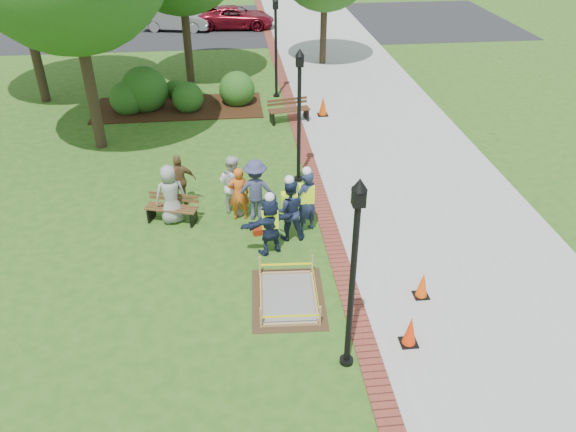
{
  "coord_description": "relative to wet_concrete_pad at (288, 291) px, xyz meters",
  "views": [
    {
      "loc": [
        -0.82,
        -11.04,
        8.59
      ],
      "look_at": [
        0.5,
        1.2,
        1.0
      ],
      "focal_mm": 35.0,
      "sensor_mm": 36.0,
      "label": 1
    }
  ],
  "objects": [
    {
      "name": "casual_person_a",
      "position": [
        -2.91,
        3.77,
        0.64
      ],
      "size": [
        0.63,
        0.49,
        1.75
      ],
      "color": "gray",
      "rests_on": "ground"
    },
    {
      "name": "wet_concrete_pad",
      "position": [
        0.0,
        0.0,
        0.0
      ],
      "size": [
        1.82,
        2.39,
        0.55
      ],
      "color": "#47331E",
      "rests_on": "ground"
    },
    {
      "name": "cone_far",
      "position": [
        2.66,
        11.38,
        0.17
      ],
      "size": [
        0.42,
        0.42,
        0.83
      ],
      "color": "black",
      "rests_on": "ground"
    },
    {
      "name": "parked_car_c",
      "position": [
        -0.46,
        26.86,
        -0.23
      ],
      "size": [
        2.32,
        4.64,
        1.46
      ],
      "primitive_type": "imported",
      "rotation": [
        0.0,
        0.0,
        1.49
      ],
      "color": "maroon",
      "rests_on": "ground"
    },
    {
      "name": "lamp_far",
      "position": [
        0.97,
        13.88,
        2.25
      ],
      "size": [
        0.28,
        0.28,
        4.26
      ],
      "color": "black",
      "rests_on": "ground"
    },
    {
      "name": "hivis_worker_c",
      "position": [
        0.31,
        2.58,
        0.71
      ],
      "size": [
        0.57,
        0.37,
        1.91
      ],
      "color": "#18233F",
      "rests_on": "ground"
    },
    {
      "name": "casual_person_c",
      "position": [
        -1.17,
        4.14,
        0.66
      ],
      "size": [
        0.68,
        0.64,
        1.79
      ],
      "color": "silver",
      "rests_on": "ground"
    },
    {
      "name": "lamp_near",
      "position": [
        0.97,
        -2.12,
        2.25
      ],
      "size": [
        0.28,
        0.28,
        4.26
      ],
      "color": "black",
      "rests_on": "ground"
    },
    {
      "name": "casual_person_e",
      "position": [
        -0.52,
        3.71,
        0.68
      ],
      "size": [
        0.61,
        0.42,
        1.82
      ],
      "color": "#373961",
      "rests_on": "ground"
    },
    {
      "name": "casual_person_b",
      "position": [
        -1.0,
        3.72,
        0.58
      ],
      "size": [
        0.53,
        0.35,
        1.62
      ],
      "color": "#D15918",
      "rests_on": "ground"
    },
    {
      "name": "lamp_mid",
      "position": [
        0.97,
        5.88,
        2.25
      ],
      "size": [
        0.28,
        0.28,
        4.26
      ],
      "color": "black",
      "rests_on": "ground"
    },
    {
      "name": "bench_near",
      "position": [
        -2.92,
        3.76,
        0.02
      ],
      "size": [
        1.54,
        0.89,
        0.79
      ],
      "color": "brown",
      "rests_on": "ground"
    },
    {
      "name": "hivis_worker_a",
      "position": [
        -0.26,
        1.96,
        0.66
      ],
      "size": [
        0.61,
        0.5,
        1.78
      ],
      "color": "#181C40",
      "rests_on": "ground"
    },
    {
      "name": "sidewalk",
      "position": [
        4.72,
        10.88,
        -0.22
      ],
      "size": [
        6.0,
        60.0,
        0.02
      ],
      "primitive_type": "cube",
      "color": "#9E9E99",
      "rests_on": "ground"
    },
    {
      "name": "parking_lot",
      "position": [
        -0.28,
        27.88,
        -0.23
      ],
      "size": [
        36.0,
        12.0,
        0.01
      ],
      "primitive_type": "cube",
      "color": "black",
      "rests_on": "ground"
    },
    {
      "name": "cone_front",
      "position": [
        2.39,
        -1.75,
        0.12
      ],
      "size": [
        0.37,
        0.37,
        0.73
      ],
      "color": "black",
      "rests_on": "ground"
    },
    {
      "name": "mulch_bed",
      "position": [
        -3.28,
        12.88,
        -0.21
      ],
      "size": [
        7.0,
        3.0,
        0.05
      ],
      "primitive_type": "cube",
      "color": "#381E0F",
      "rests_on": "ground"
    },
    {
      "name": "bench_far",
      "position": [
        1.21,
        10.89,
        0.05
      ],
      "size": [
        1.72,
        0.84,
        0.89
      ],
      "color": "#4D2B1A",
      "rests_on": "ground"
    },
    {
      "name": "toolbox",
      "position": [
        -0.49,
        2.83,
        -0.14
      ],
      "size": [
        0.4,
        0.27,
        0.18
      ],
      "primitive_type": "cube",
      "rotation": [
        0.0,
        0.0,
        0.22
      ],
      "color": "maroon",
      "rests_on": "ground"
    },
    {
      "name": "shrub_c",
      "position": [
        -2.85,
        12.56,
        -0.23
      ],
      "size": [
        1.3,
        1.3,
        1.3
      ],
      "primitive_type": "sphere",
      "color": "#1C4B15",
      "rests_on": "ground"
    },
    {
      "name": "shrub_d",
      "position": [
        -0.78,
        13.12,
        -0.23
      ],
      "size": [
        1.52,
        1.52,
        1.52
      ],
      "primitive_type": "sphere",
      "color": "#1C4B15",
      "rests_on": "ground"
    },
    {
      "name": "shrub_e",
      "position": [
        -3.51,
        14.2,
        -0.23
      ],
      "size": [
        0.86,
        0.86,
        0.86
      ],
      "primitive_type": "sphere",
      "color": "#1C4B15",
      "rests_on": "ground"
    },
    {
      "name": "parked_car_b",
      "position": [
        -4.16,
        26.63,
        -0.23
      ],
      "size": [
        2.86,
        4.92,
        1.51
      ],
      "primitive_type": "imported",
      "rotation": [
        0.0,
        0.0,
        1.38
      ],
      "color": "#99999D",
      "rests_on": "ground"
    },
    {
      "name": "parked_car_a",
      "position": [
        -9.58,
        25.01,
        -0.23
      ],
      "size": [
        2.85,
        4.92,
        1.51
      ],
      "primitive_type": "imported",
      "rotation": [
        0.0,
        0.0,
        1.76
      ],
      "color": "black",
      "rests_on": "ground"
    },
    {
      "name": "hivis_worker_b",
      "position": [
        0.81,
        2.9,
        0.74
      ],
      "size": [
        0.69,
        0.62,
        1.97
      ],
      "color": "#161B3B",
      "rests_on": "ground"
    },
    {
      "name": "shrub_a",
      "position": [
        -5.31,
        12.58,
        -0.23
      ],
      "size": [
        1.42,
        1.42,
        1.42
      ],
      "primitive_type": "sphere",
      "color": "#1C4B15",
      "rests_on": "ground"
    },
    {
      "name": "casual_person_d",
      "position": [
        -2.7,
        4.67,
        0.58
      ],
      "size": [
        0.57,
        0.43,
        1.62
      ],
      "color": "brown",
      "rests_on": "ground"
    },
    {
      "name": "ground",
      "position": [
        -0.28,
        0.88,
        -0.23
      ],
      "size": [
        100.0,
        100.0,
        0.0
      ],
      "primitive_type": "plane",
      "color": "#285116",
      "rests_on": "ground"
    },
    {
      "name": "brick_edging",
      "position": [
        1.47,
        10.88,
        -0.22
      ],
      "size": [
        0.5,
        60.0,
        0.03
      ],
      "primitive_type": "cube",
      "color": "maroon",
      "rests_on": "ground"
    },
    {
      "name": "shrub_b",
      "position": [
        -4.63,
        12.97,
        -0.23
      ],
      "size": [
        1.93,
        1.93,
        1.93
      ],
      "primitive_type": "sphere",
      "color": "#1C4B15",
      "rests_on": "ground"
    },
    {
      "name": "cone_back",
      "position": [
        3.13,
        -0.26,
        0.1
      ],
      "size": [
        0.35,
        0.35,
        0.69
      ],
      "color": "black",
      "rests_on": "ground"
    }
  ]
}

